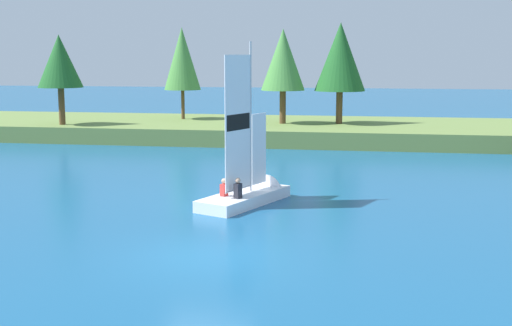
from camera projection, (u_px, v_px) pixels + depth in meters
ground_plane at (206, 256)px, 18.62m from camera, size 200.00×200.00×0.00m
shore_bank at (300, 130)px, 45.25m from camera, size 80.00×11.24×1.07m
shoreline_tree_left at (60, 62)px, 43.24m from camera, size 2.95×2.95×5.91m
shoreline_tree_midleft at (182, 59)px, 47.14m from camera, size 2.63×2.63×6.54m
shoreline_tree_centre at (283, 60)px, 43.97m from camera, size 2.94×2.94×6.32m
shoreline_tree_midright at (340, 57)px, 43.80m from camera, size 3.39×3.39×6.73m
sailboat at (256, 189)px, 25.78m from camera, size 3.29×5.14×6.59m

